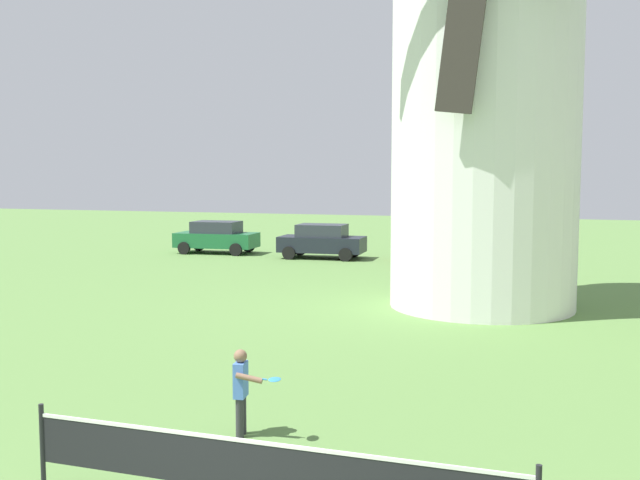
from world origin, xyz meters
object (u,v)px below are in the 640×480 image
at_px(windmill, 486,67).
at_px(tennis_net, 261,469).
at_px(player_far, 242,387).
at_px(parked_car_black, 322,241).
at_px(parked_car_green, 217,237).
at_px(parked_car_red, 452,244).

relative_size(windmill, tennis_net, 2.42).
relative_size(tennis_net, player_far, 4.44).
bearing_deg(parked_car_black, tennis_net, -73.30).
bearing_deg(player_far, parked_car_black, 105.20).
xyz_separation_m(parked_car_green, parked_car_black, (5.52, -0.41, -0.00)).
bearing_deg(parked_car_green, windmill, -37.07).
distance_m(parked_car_green, parked_car_black, 5.54).
height_order(parked_car_black, parked_car_red, same).
height_order(windmill, parked_car_black, windmill).
bearing_deg(parked_car_red, parked_car_black, -177.13).
bearing_deg(player_far, parked_car_red, 90.01).
height_order(player_far, parked_car_red, parked_car_red).
bearing_deg(parked_car_green, player_far, -62.58).
height_order(windmill, player_far, windmill).
bearing_deg(parked_car_black, parked_car_green, 175.80).
distance_m(player_far, parked_car_black, 22.28).
relative_size(parked_car_black, parked_car_red, 1.01).
bearing_deg(tennis_net, windmill, 86.31).
relative_size(tennis_net, parked_car_green, 1.43).
distance_m(parked_car_black, parked_car_red, 5.85).
height_order(windmill, tennis_net, windmill).
bearing_deg(windmill, parked_car_green, 142.93).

